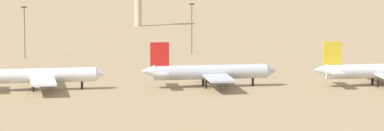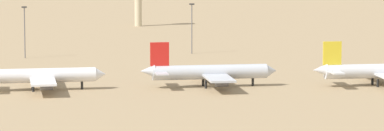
% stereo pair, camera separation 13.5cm
% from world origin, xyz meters
% --- Properties ---
extents(ground, '(4000.00, 4000.00, 0.00)m').
position_xyz_m(ground, '(0.00, 0.00, 0.00)').
color(ground, '#9E8460').
extents(parked_jet_orange_1, '(38.36, 32.30, 12.67)m').
position_xyz_m(parked_jet_orange_1, '(-50.08, -4.21, 4.15)').
color(parked_jet_orange_1, white).
rests_on(parked_jet_orange_1, ground).
extents(parked_jet_red_2, '(39.41, 33.15, 13.02)m').
position_xyz_m(parked_jet_red_2, '(-1.82, -2.31, 4.27)').
color(parked_jet_red_2, silver).
rests_on(parked_jet_red_2, ground).
extents(parked_jet_yellow_3, '(39.39, 33.15, 13.01)m').
position_xyz_m(parked_jet_yellow_3, '(47.01, -4.60, 4.26)').
color(parked_jet_yellow_3, silver).
rests_on(parked_jet_yellow_3, ground).
extents(light_pole_west, '(1.80, 0.50, 17.85)m').
position_xyz_m(light_pole_west, '(1.46, 80.53, 10.16)').
color(light_pole_west, '#59595E').
rests_on(light_pole_west, ground).
extents(light_pole_mid, '(1.80, 0.50, 17.79)m').
position_xyz_m(light_pole_mid, '(-56.78, 72.94, 10.13)').
color(light_pole_mid, '#59595E').
rests_on(light_pole_mid, ground).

